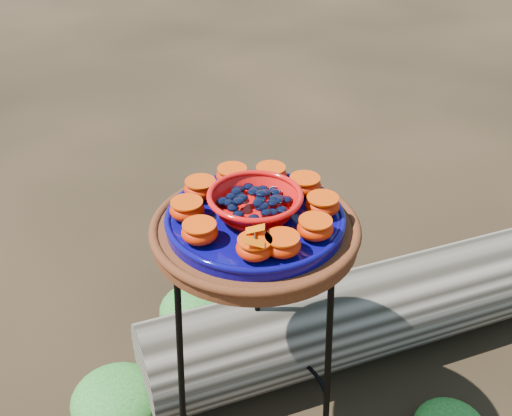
{
  "coord_description": "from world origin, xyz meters",
  "views": [
    {
      "loc": [
        0.03,
        -1.19,
        1.56
      ],
      "look_at": [
        0.0,
        0.0,
        0.78
      ],
      "focal_mm": 45.0,
      "sensor_mm": 36.0,
      "label": 1
    }
  ],
  "objects_px": {
    "plant_stand": "(255,349)",
    "red_bowl": "(255,205)",
    "driftwood_log": "(383,308)",
    "terracotta_saucer": "(255,232)",
    "cobalt_plate": "(255,221)"
  },
  "relations": [
    {
      "from": "plant_stand",
      "to": "cobalt_plate",
      "type": "relative_size",
      "value": 1.74
    },
    {
      "from": "terracotta_saucer",
      "to": "driftwood_log",
      "type": "height_order",
      "value": "terracotta_saucer"
    },
    {
      "from": "red_bowl",
      "to": "plant_stand",
      "type": "bearing_deg",
      "value": 0.0
    },
    {
      "from": "terracotta_saucer",
      "to": "red_bowl",
      "type": "distance_m",
      "value": 0.07
    },
    {
      "from": "plant_stand",
      "to": "cobalt_plate",
      "type": "bearing_deg",
      "value": 0.0
    },
    {
      "from": "plant_stand",
      "to": "driftwood_log",
      "type": "bearing_deg",
      "value": 44.08
    },
    {
      "from": "cobalt_plate",
      "to": "driftwood_log",
      "type": "bearing_deg",
      "value": 44.08
    },
    {
      "from": "terracotta_saucer",
      "to": "red_bowl",
      "type": "xyz_separation_m",
      "value": [
        0.0,
        0.0,
        0.07
      ]
    },
    {
      "from": "driftwood_log",
      "to": "cobalt_plate",
      "type": "bearing_deg",
      "value": -135.92
    },
    {
      "from": "terracotta_saucer",
      "to": "driftwood_log",
      "type": "xyz_separation_m",
      "value": [
        0.41,
        0.39,
        -0.57
      ]
    },
    {
      "from": "cobalt_plate",
      "to": "plant_stand",
      "type": "bearing_deg",
      "value": 0.0
    },
    {
      "from": "plant_stand",
      "to": "red_bowl",
      "type": "relative_size",
      "value": 3.49
    },
    {
      "from": "cobalt_plate",
      "to": "red_bowl",
      "type": "distance_m",
      "value": 0.04
    },
    {
      "from": "plant_stand",
      "to": "red_bowl",
      "type": "xyz_separation_m",
      "value": [
        0.0,
        0.0,
        0.44
      ]
    },
    {
      "from": "plant_stand",
      "to": "red_bowl",
      "type": "height_order",
      "value": "red_bowl"
    }
  ]
}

